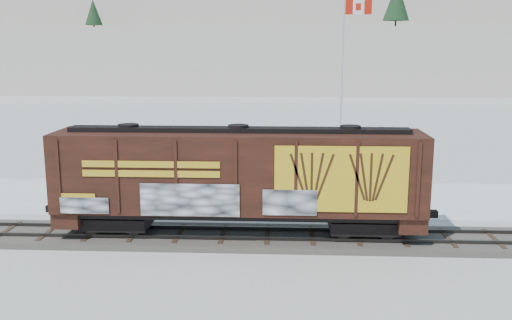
# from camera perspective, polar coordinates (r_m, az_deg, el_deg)

# --- Properties ---
(ground) EXTENTS (500.00, 500.00, 0.00)m
(ground) POSITION_cam_1_polar(r_m,az_deg,el_deg) (25.92, 1.14, -8.09)
(ground) COLOR white
(ground) RESTS_ON ground
(rail_track) EXTENTS (50.00, 3.40, 0.43)m
(rail_track) POSITION_cam_1_polar(r_m,az_deg,el_deg) (25.87, 1.14, -7.78)
(rail_track) COLOR #59544C
(rail_track) RESTS_ON ground
(parking_strip) EXTENTS (40.00, 8.00, 0.03)m
(parking_strip) POSITION_cam_1_polar(r_m,az_deg,el_deg) (33.08, 1.54, -3.77)
(parking_strip) COLOR white
(parking_strip) RESTS_ON ground
(hillside) EXTENTS (360.00, 110.00, 93.00)m
(hillside) POSITION_cam_1_polar(r_m,az_deg,el_deg) (164.35, 2.70, 13.24)
(hillside) COLOR white
(hillside) RESTS_ON ground
(hopper_railcar) EXTENTS (16.10, 3.06, 4.72)m
(hopper_railcar) POSITION_cam_1_polar(r_m,az_deg,el_deg) (25.14, -1.75, -1.50)
(hopper_railcar) COLOR black
(hopper_railcar) RESTS_ON rail_track
(flagpole) EXTENTS (2.30, 0.90, 11.90)m
(flagpole) POSITION_cam_1_polar(r_m,az_deg,el_deg) (39.72, 8.65, 5.11)
(flagpole) COLOR silver
(flagpole) RESTS_ON ground
(car_silver) EXTENTS (4.39, 1.94, 1.47)m
(car_silver) POSITION_cam_1_polar(r_m,az_deg,el_deg) (34.40, -16.52, -2.37)
(car_silver) COLOR #ACAFB3
(car_silver) RESTS_ON parking_strip
(car_white) EXTENTS (4.60, 2.25, 1.45)m
(car_white) POSITION_cam_1_polar(r_m,az_deg,el_deg) (33.27, 4.90, -2.40)
(car_white) COLOR silver
(car_white) RESTS_ON parking_strip
(car_dark) EXTENTS (5.42, 3.91, 1.46)m
(car_dark) POSITION_cam_1_polar(r_m,az_deg,el_deg) (32.50, 10.11, -2.86)
(car_dark) COLOR black
(car_dark) RESTS_ON parking_strip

